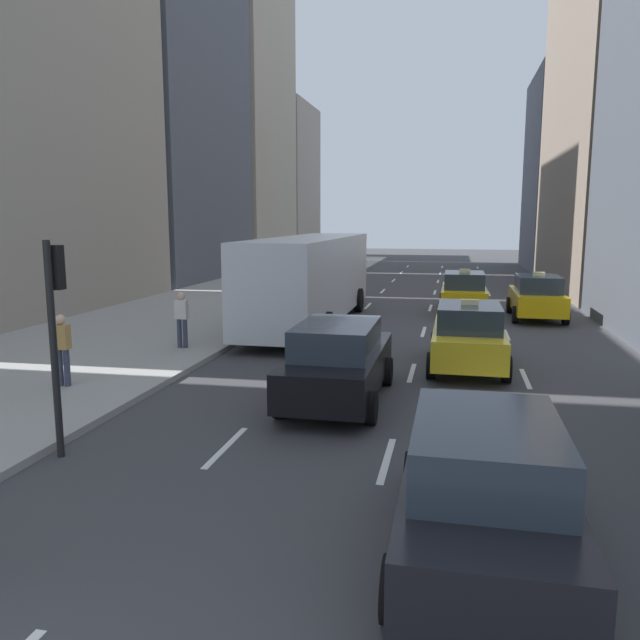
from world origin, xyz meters
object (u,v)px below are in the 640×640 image
pedestrian_far_walking (182,317)px  sedan_silver_behind (338,361)px  city_bus (311,277)px  taxi_second (468,336)px  taxi_lead (464,292)px  taxi_third (537,297)px  traffic_light_pole (55,313)px  sedan_black_near (484,487)px  pedestrian_mid_block (62,346)px

pedestrian_far_walking → sedan_silver_behind: bearing=-35.8°
city_bus → pedestrian_far_walking: (-2.61, -5.58, -0.72)m
taxi_second → sedan_silver_behind: bearing=-127.3°
taxi_lead → taxi_third: same height
taxi_lead → traffic_light_pole: traffic_light_pole is taller
taxi_second → sedan_black_near: taxi_second is taller
taxi_second → sedan_silver_behind: 4.62m
taxi_lead → sedan_black_near: size_ratio=0.96×
traffic_light_pole → taxi_third: bearing=60.3°
city_bus → taxi_lead: bearing=36.1°
taxi_lead → taxi_second: 9.92m
taxi_lead → city_bus: bearing=-143.9°
taxi_lead → pedestrian_far_walking: taxi_lead is taller
taxi_third → pedestrian_mid_block: size_ratio=2.67×
taxi_second → traffic_light_pole: traffic_light_pole is taller
sedan_black_near → sedan_silver_behind: sedan_silver_behind is taller
sedan_silver_behind → pedestrian_mid_block: (-6.25, -0.64, 0.18)m
sedan_silver_behind → pedestrian_far_walking: pedestrian_far_walking is taller
taxi_third → sedan_black_near: (-2.80, -18.62, 0.01)m
sedan_silver_behind → pedestrian_mid_block: pedestrian_mid_block is taller
sedan_silver_behind → taxi_lead: bearing=78.4°
city_bus → traffic_light_pole: size_ratio=3.22×
taxi_second → city_bus: bearing=133.9°
sedan_silver_behind → pedestrian_far_walking: (-5.42, 3.91, 0.18)m
taxi_second → taxi_third: size_ratio=1.00×
sedan_black_near → city_bus: 16.44m
taxi_second → sedan_silver_behind: taxi_second is taller
sedan_black_near → pedestrian_far_walking: pedestrian_far_walking is taller
taxi_third → pedestrian_far_walking: taxi_third is taller
pedestrian_mid_block → traffic_light_pole: (2.30, -3.40, 1.34)m
taxi_second → pedestrian_far_walking: bearing=178.3°
taxi_second → traffic_light_pole: (-6.75, -7.72, 1.53)m
sedan_silver_behind → city_bus: 9.95m
sedan_silver_behind → pedestrian_far_walking: 6.69m
taxi_second → pedestrian_far_walking: taxi_second is taller
city_bus → pedestrian_far_walking: city_bus is taller
sedan_silver_behind → city_bus: bearing=106.5°
taxi_lead → sedan_silver_behind: size_ratio=0.91×
taxi_third → pedestrian_mid_block: taxi_third is taller
city_bus → pedestrian_mid_block: bearing=-108.7°
taxi_lead → city_bus: 7.01m
taxi_lead → pedestrian_mid_block: taxi_lead is taller
taxi_lead → pedestrian_far_walking: 12.70m
sedan_black_near → sedan_silver_behind: bearing=115.3°
taxi_second → sedan_black_near: size_ratio=0.96×
taxi_second → pedestrian_mid_block: 10.03m
taxi_second → pedestrian_far_walking: (-8.22, 0.24, 0.19)m
traffic_light_pole → taxi_lead: bearing=69.1°
sedan_silver_behind → traffic_light_pole: 5.85m
sedan_silver_behind → pedestrian_mid_block: size_ratio=2.92×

